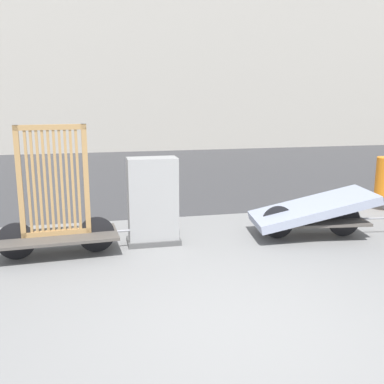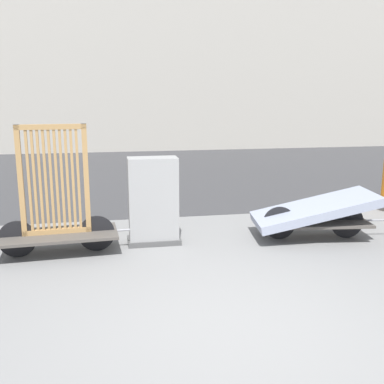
% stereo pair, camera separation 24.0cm
% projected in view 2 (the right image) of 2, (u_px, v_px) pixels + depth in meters
% --- Properties ---
extents(ground_plane, '(60.00, 60.00, 0.00)m').
position_uv_depth(ground_plane, '(237.00, 326.00, 4.40)').
color(ground_plane, slate).
extents(road_strip, '(56.00, 10.16, 0.01)m').
position_uv_depth(road_strip, '(151.00, 172.00, 13.22)').
color(road_strip, '#38383A').
rests_on(road_strip, ground_plane).
extents(bike_cart_with_bedframe, '(2.39, 0.88, 1.84)m').
position_uv_depth(bike_cart_with_bedframe, '(57.00, 213.00, 6.30)').
color(bike_cart_with_bedframe, '#4C4742').
rests_on(bike_cart_with_bedframe, ground_plane).
extents(bike_cart_with_mattress, '(2.51, 1.17, 0.75)m').
position_uv_depth(bike_cart_with_mattress, '(314.00, 212.00, 7.02)').
color(bike_cart_with_mattress, '#4C4742').
rests_on(bike_cart_with_mattress, ground_plane).
extents(utility_cabinet, '(0.80, 0.43, 1.32)m').
position_uv_depth(utility_cabinet, '(153.00, 204.00, 6.76)').
color(utility_cabinet, '#4C4C4C').
rests_on(utility_cabinet, ground_plane).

